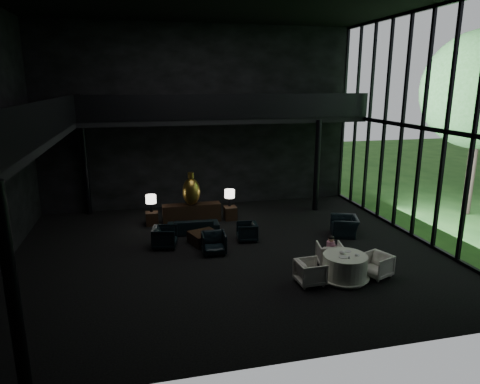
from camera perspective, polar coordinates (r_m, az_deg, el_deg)
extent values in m
cube|color=black|center=(14.50, -1.51, -8.05)|extent=(14.00, 12.00, 0.02)
cube|color=black|center=(19.39, -5.29, 9.77)|extent=(14.00, 0.04, 8.00)
cube|color=black|center=(7.78, 7.41, 2.92)|extent=(14.00, 0.04, 8.00)
cube|color=black|center=(13.62, -27.34, 6.33)|extent=(2.00, 12.00, 0.25)
cube|color=black|center=(18.57, -1.74, 9.63)|extent=(12.00, 2.00, 0.25)
cube|color=black|center=(13.36, -23.43, 9.22)|extent=(0.06, 12.00, 1.00)
cube|color=black|center=(17.56, -1.09, 11.32)|extent=(12.00, 0.06, 1.00)
cylinder|color=black|center=(8.54, -28.08, -11.85)|extent=(0.24, 0.24, 4.00)
cylinder|color=black|center=(19.30, -19.89, 2.96)|extent=(0.24, 0.24, 4.00)
cylinder|color=black|center=(19.04, 10.22, 3.45)|extent=(0.24, 0.24, 4.00)
cylinder|color=#382D23|center=(20.66, 28.61, 4.03)|extent=(0.36, 0.36, 4.90)
cube|color=black|center=(17.58, -6.46, -2.78)|extent=(2.35, 0.53, 0.75)
ellipsoid|color=olive|center=(17.24, -6.51, 0.06)|extent=(0.71, 0.71, 1.10)
cylinder|color=olive|center=(17.09, -6.57, 2.22)|extent=(0.24, 0.24, 0.22)
cube|color=black|center=(17.48, -11.66, -3.47)|extent=(0.48, 0.48, 0.53)
cylinder|color=black|center=(17.40, -11.74, -2.03)|extent=(0.12, 0.12, 0.36)
cylinder|color=white|center=(17.31, -11.79, -0.93)|extent=(0.41, 0.41, 0.33)
cube|color=black|center=(17.78, -1.29, -2.84)|extent=(0.50, 0.50, 0.55)
cylinder|color=black|center=(17.78, -1.39, -1.31)|extent=(0.13, 0.13, 0.37)
cylinder|color=white|center=(17.69, -1.40, -0.22)|extent=(0.42, 0.42, 0.33)
imported|color=black|center=(16.29, -6.24, -4.28)|extent=(1.79, 0.61, 0.69)
imported|color=black|center=(15.01, -9.99, -5.75)|extent=(0.92, 0.97, 0.85)
imported|color=black|center=(15.44, 0.93, -5.27)|extent=(0.70, 0.74, 0.69)
imported|color=black|center=(14.30, -3.52, -6.64)|extent=(0.83, 0.78, 0.82)
imported|color=black|center=(16.40, 13.79, -4.05)|extent=(1.00, 1.23, 0.93)
cube|color=black|center=(15.25, -4.79, -6.12)|extent=(1.18, 1.18, 0.41)
cylinder|color=white|center=(12.85, 13.77, -9.72)|extent=(1.26, 1.26, 0.75)
cone|color=white|center=(12.98, 13.69, -11.04)|extent=(1.43, 1.43, 0.10)
imported|color=beige|center=(13.75, 11.87, -7.97)|extent=(0.85, 0.82, 0.75)
imported|color=beige|center=(13.30, 17.74, -9.18)|extent=(0.90, 0.92, 0.74)
imported|color=beige|center=(12.39, 9.37, -10.41)|extent=(0.72, 0.76, 0.75)
cylinder|color=#C29CA8|center=(13.52, 11.99, -7.20)|extent=(0.26, 0.26, 0.37)
sphere|color=#D8A884|center=(13.42, 12.05, -6.11)|extent=(0.18, 0.18, 0.18)
ellipsoid|color=black|center=(13.41, 12.06, -5.99)|extent=(0.19, 0.19, 0.13)
cylinder|color=white|center=(12.55, 13.59, -8.41)|extent=(0.33, 0.33, 0.02)
cylinder|color=white|center=(12.98, 14.17, -7.66)|extent=(0.20, 0.20, 0.01)
cylinder|color=white|center=(12.77, 15.37, -8.12)|extent=(0.20, 0.20, 0.01)
cylinder|color=white|center=(12.70, 15.26, -8.06)|extent=(0.09, 0.09, 0.06)
ellipsoid|color=white|center=(12.76, 13.50, -7.84)|extent=(0.18, 0.18, 0.09)
cylinder|color=#99999E|center=(12.48, 14.34, -8.47)|extent=(0.06, 0.06, 0.06)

